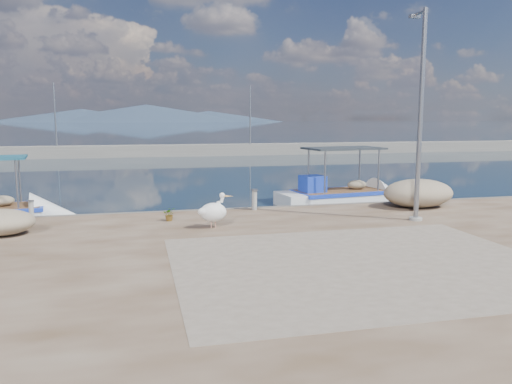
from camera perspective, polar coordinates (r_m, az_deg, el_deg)
The scene contains 13 objects.
ground at distance 14.84m, azimuth 3.44°, elevation -7.06°, with size 1400.00×1400.00×0.00m, color #162635.
quay at distance 9.50m, azimuth 14.39°, elevation -14.81°, with size 44.00×22.00×0.50m, color #4D3621.
quay_patch at distance 12.36m, azimuth 12.05°, elevation -7.99°, with size 9.00×7.00×0.01m, color gray.
breakwater at distance 53.95m, azimuth -9.02°, elevation 4.72°, with size 120.00×2.20×7.50m.
mountains at distance 663.76m, azimuth -12.87°, elevation 8.65°, with size 370.00×280.00×22.00m.
boat_right at distance 23.78m, azimuth 9.72°, elevation -0.71°, with size 6.61×2.93×3.07m.
pelican at distance 15.89m, azimuth -4.85°, elevation -2.25°, with size 1.17×0.68×1.12m.
lamp_post at distance 17.67m, azimuth 18.21°, elevation 7.48°, with size 0.44×0.96×7.00m.
bollard_near at distance 18.96m, azimuth -0.19°, elevation -0.76°, with size 0.26×0.26×0.80m.
bollard_far at distance 18.89m, azimuth -24.30°, elevation -1.76°, with size 0.22×0.22×0.67m.
potted_plant at distance 17.22m, azimuth -9.85°, elevation -2.51°, with size 0.42×0.36×0.47m, color #33722D.
net_pile_b at distance 16.72m, azimuth -27.23°, elevation -3.11°, with size 1.99×1.55×0.77m, color tan.
net_pile_c at distance 20.57m, azimuth 18.05°, elevation -0.13°, with size 2.82×2.01×1.11m, color tan.
Camera 1 is at (-4.19, -13.68, 3.95)m, focal length 35.00 mm.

